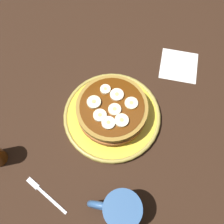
{
  "coord_description": "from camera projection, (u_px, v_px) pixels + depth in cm",
  "views": [
    {
      "loc": [
        -4.93,
        26.49,
        65.13
      ],
      "look_at": [
        0.0,
        0.0,
        3.64
      ],
      "focal_mm": 40.75,
      "sensor_mm": 36.0,
      "label": 1
    }
  ],
  "objects": [
    {
      "name": "ground_plane",
      "position": [
        112.0,
        119.0,
        0.72
      ],
      "size": [
        140.0,
        140.0,
        3.0
      ],
      "primitive_type": "cube",
      "color": "black"
    },
    {
      "name": "banana_slice_6",
      "position": [
        105.0,
        90.0,
        0.65
      ],
      "size": [
        2.72,
        2.72,
        0.99
      ],
      "color": "#FBEDBB",
      "rests_on": "pancake_stack"
    },
    {
      "name": "banana_slice_0",
      "position": [
        115.0,
        110.0,
        0.63
      ],
      "size": [
        3.24,
        3.24,
        0.86
      ],
      "color": "#FAE3B3",
      "rests_on": "pancake_stack"
    },
    {
      "name": "napkin",
      "position": [
        179.0,
        66.0,
        0.77
      ],
      "size": [
        11.22,
        11.22,
        0.3
      ],
      "primitive_type": "cube",
      "rotation": [
        0.0,
        0.0,
        -0.02
      ],
      "color": "white",
      "rests_on": "ground_plane"
    },
    {
      "name": "banana_slice_2",
      "position": [
        117.0,
        95.0,
        0.65
      ],
      "size": [
        3.5,
        3.5,
        0.87
      ],
      "color": "#FBE4BE",
      "rests_on": "pancake_stack"
    },
    {
      "name": "banana_slice_7",
      "position": [
        100.0,
        116.0,
        0.62
      ],
      "size": [
        3.32,
        3.32,
        1.01
      ],
      "color": "#F4E7B8",
      "rests_on": "pancake_stack"
    },
    {
      "name": "fork",
      "position": [
        44.0,
        193.0,
        0.62
      ],
      "size": [
        11.95,
        6.94,
        0.5
      ],
      "color": "silver",
      "rests_on": "ground_plane"
    },
    {
      "name": "banana_slice_5",
      "position": [
        122.0,
        121.0,
        0.62
      ],
      "size": [
        3.48,
        3.48,
        0.98
      ],
      "color": "beige",
      "rests_on": "pancake_stack"
    },
    {
      "name": "banana_slice_4",
      "position": [
        131.0,
        103.0,
        0.64
      ],
      "size": [
        3.35,
        3.35,
        0.75
      ],
      "color": "#F8EEB4",
      "rests_on": "pancake_stack"
    },
    {
      "name": "banana_slice_1",
      "position": [
        109.0,
        123.0,
        0.62
      ],
      "size": [
        3.35,
        3.35,
        0.88
      ],
      "color": "#EFE2C6",
      "rests_on": "pancake_stack"
    },
    {
      "name": "plate",
      "position": [
        112.0,
        116.0,
        0.69
      ],
      "size": [
        26.5,
        26.5,
        1.96
      ],
      "color": "yellow",
      "rests_on": "ground_plane"
    },
    {
      "name": "coffee_mug",
      "position": [
        120.0,
        210.0,
        0.56
      ],
      "size": [
        12.04,
        8.31,
        9.93
      ],
      "color": "#33598C",
      "rests_on": "ground_plane"
    },
    {
      "name": "pancake_stack",
      "position": [
        112.0,
        110.0,
        0.66
      ],
      "size": [
        18.46,
        19.39,
        5.8
      ],
      "color": "olive",
      "rests_on": "plate"
    },
    {
      "name": "banana_slice_3",
      "position": [
        94.0,
        104.0,
        0.64
      ],
      "size": [
        3.52,
        3.52,
        1.03
      ],
      "color": "#F4EBB7",
      "rests_on": "pancake_stack"
    }
  ]
}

